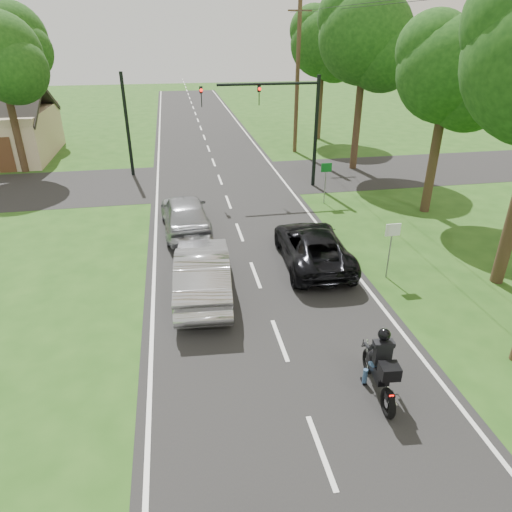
{
  "coord_description": "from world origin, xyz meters",
  "views": [
    {
      "loc": [
        -2.62,
        -10.54,
        8.22
      ],
      "look_at": [
        -0.16,
        3.0,
        1.3
      ],
      "focal_mm": 32.0,
      "sensor_mm": 36.0,
      "label": 1
    }
  ],
  "objects_px": {
    "silver_suv": "(185,214)",
    "utility_pole_far": "(297,78)",
    "silver_sedan": "(203,272)",
    "traffic_signal": "(284,113)",
    "sign_white": "(392,238)",
    "motorcycle_rider": "(381,370)",
    "sign_green": "(326,173)",
    "dark_suv": "(313,246)"
  },
  "relations": [
    {
      "from": "silver_suv",
      "to": "utility_pole_far",
      "type": "height_order",
      "value": "utility_pole_far"
    },
    {
      "from": "silver_sedan",
      "to": "traffic_signal",
      "type": "relative_size",
      "value": 0.8
    },
    {
      "from": "silver_sedan",
      "to": "silver_suv",
      "type": "distance_m",
      "value": 5.52
    },
    {
      "from": "sign_white",
      "to": "utility_pole_far",
      "type": "bearing_deg",
      "value": 85.49
    },
    {
      "from": "silver_sedan",
      "to": "traffic_signal",
      "type": "distance_m",
      "value": 12.61
    },
    {
      "from": "traffic_signal",
      "to": "silver_suv",
      "type": "bearing_deg",
      "value": -136.16
    },
    {
      "from": "motorcycle_rider",
      "to": "sign_green",
      "type": "relative_size",
      "value": 1.05
    },
    {
      "from": "motorcycle_rider",
      "to": "silver_suv",
      "type": "height_order",
      "value": "motorcycle_rider"
    },
    {
      "from": "motorcycle_rider",
      "to": "sign_white",
      "type": "bearing_deg",
      "value": 68.71
    },
    {
      "from": "motorcycle_rider",
      "to": "silver_suv",
      "type": "relative_size",
      "value": 0.45
    },
    {
      "from": "sign_green",
      "to": "utility_pole_far",
      "type": "bearing_deg",
      "value": 83.27
    },
    {
      "from": "utility_pole_far",
      "to": "sign_green",
      "type": "xyz_separation_m",
      "value": [
        -1.3,
        -11.02,
        -3.49
      ]
    },
    {
      "from": "sign_green",
      "to": "silver_suv",
      "type": "bearing_deg",
      "value": -161.42
    },
    {
      "from": "sign_green",
      "to": "dark_suv",
      "type": "bearing_deg",
      "value": -111.86
    },
    {
      "from": "silver_sedan",
      "to": "traffic_signal",
      "type": "bearing_deg",
      "value": -111.96
    },
    {
      "from": "sign_green",
      "to": "sign_white",
      "type": "bearing_deg",
      "value": -91.43
    },
    {
      "from": "silver_sedan",
      "to": "sign_white",
      "type": "distance_m",
      "value": 6.72
    },
    {
      "from": "silver_sedan",
      "to": "utility_pole_far",
      "type": "relative_size",
      "value": 0.51
    },
    {
      "from": "silver_sedan",
      "to": "silver_suv",
      "type": "xyz_separation_m",
      "value": [
        -0.36,
        5.5,
        0.0
      ]
    },
    {
      "from": "silver_sedan",
      "to": "traffic_signal",
      "type": "height_order",
      "value": "traffic_signal"
    },
    {
      "from": "utility_pole_far",
      "to": "motorcycle_rider",
      "type": "bearing_deg",
      "value": -99.89
    },
    {
      "from": "traffic_signal",
      "to": "sign_white",
      "type": "bearing_deg",
      "value": -82.95
    },
    {
      "from": "dark_suv",
      "to": "silver_sedan",
      "type": "distance_m",
      "value": 4.59
    },
    {
      "from": "dark_suv",
      "to": "traffic_signal",
      "type": "xyz_separation_m",
      "value": [
        1.0,
        9.41,
        3.42
      ]
    },
    {
      "from": "dark_suv",
      "to": "silver_sedan",
      "type": "height_order",
      "value": "silver_sedan"
    },
    {
      "from": "motorcycle_rider",
      "to": "sign_white",
      "type": "relative_size",
      "value": 1.05
    },
    {
      "from": "dark_suv",
      "to": "silver_sedan",
      "type": "relative_size",
      "value": 1.0
    },
    {
      "from": "dark_suv",
      "to": "sign_white",
      "type": "distance_m",
      "value": 2.99
    },
    {
      "from": "silver_suv",
      "to": "traffic_signal",
      "type": "relative_size",
      "value": 0.77
    },
    {
      "from": "traffic_signal",
      "to": "dark_suv",
      "type": "bearing_deg",
      "value": -96.07
    },
    {
      "from": "silver_suv",
      "to": "utility_pole_far",
      "type": "relative_size",
      "value": 0.49
    },
    {
      "from": "motorcycle_rider",
      "to": "traffic_signal",
      "type": "height_order",
      "value": "traffic_signal"
    },
    {
      "from": "motorcycle_rider",
      "to": "silver_sedan",
      "type": "height_order",
      "value": "motorcycle_rider"
    },
    {
      "from": "sign_white",
      "to": "silver_sedan",
      "type": "bearing_deg",
      "value": 179.46
    },
    {
      "from": "motorcycle_rider",
      "to": "traffic_signal",
      "type": "relative_size",
      "value": 0.35
    },
    {
      "from": "utility_pole_far",
      "to": "sign_white",
      "type": "xyz_separation_m",
      "value": [
        -1.5,
        -19.02,
        -3.49
      ]
    },
    {
      "from": "silver_sedan",
      "to": "utility_pole_far",
      "type": "distance_m",
      "value": 21.08
    },
    {
      "from": "utility_pole_far",
      "to": "sign_green",
      "type": "distance_m",
      "value": 11.63
    },
    {
      "from": "dark_suv",
      "to": "sign_white",
      "type": "height_order",
      "value": "sign_white"
    },
    {
      "from": "dark_suv",
      "to": "silver_suv",
      "type": "relative_size",
      "value": 1.04
    },
    {
      "from": "motorcycle_rider",
      "to": "sign_white",
      "type": "distance_m",
      "value": 6.25
    },
    {
      "from": "utility_pole_far",
      "to": "silver_suv",
      "type": "bearing_deg",
      "value": -122.4
    }
  ]
}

